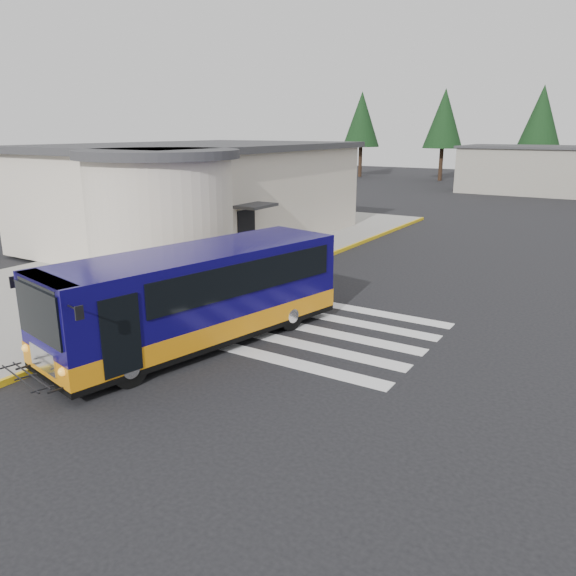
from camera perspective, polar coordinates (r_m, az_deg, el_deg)
The scene contains 9 objects.
ground at distance 17.15m, azimuth 3.55°, elevation -3.39°, with size 140.00×140.00×0.00m, color black.
sidewalk at distance 25.34m, azimuth -10.15°, elevation 2.90°, with size 10.00×34.00×0.15m, color gray.
curb_strip at distance 22.40m, azimuth -0.66°, elevation 1.46°, with size 0.12×34.00×0.16m, color yellow.
station_building at distance 28.29m, azimuth -9.25°, elevation 9.39°, with size 12.70×18.70×4.80m.
crosswalk at distance 16.73m, azimuth 0.73°, elevation -3.84°, with size 8.00×5.35×0.01m.
transit_bus at distance 15.23m, azimuth -9.13°, elevation -1.18°, with size 4.56×9.41×2.58m.
pedestrian_a at distance 19.08m, azimuth -12.72°, elevation 1.07°, with size 0.55×0.36×1.51m, color black.
pedestrian_b at distance 17.28m, azimuth -17.06°, elevation -0.60°, with size 0.79×0.61×1.62m, color black.
bollard at distance 16.81m, azimuth -17.36°, elevation -2.14°, with size 0.08×0.08×1.02m, color black.
Camera 1 is at (7.65, -14.28, 5.64)m, focal length 35.00 mm.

